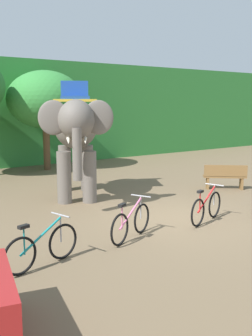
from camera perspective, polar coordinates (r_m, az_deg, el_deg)
ground_plane at (r=10.85m, az=6.67°, el=-7.09°), size 80.00×80.00×0.00m
foliage_hedge at (r=22.65m, az=-17.25°, el=7.65°), size 36.00×6.00×5.16m
tree_far_right at (r=18.59m, az=-11.50°, el=9.54°), size 3.44×3.44×4.51m
elephant at (r=12.70m, az=-7.21°, el=5.39°), size 3.09×4.12×3.78m
bike_teal at (r=7.74m, az=-11.89°, el=-11.00°), size 1.66×0.62×0.92m
bike_pink at (r=9.05m, az=0.74°, el=-7.80°), size 1.58×0.81×0.92m
bike_red at (r=10.53m, az=11.45°, el=-5.54°), size 1.64×0.69×0.92m
wooden_bench at (r=14.63m, az=13.98°, el=-1.12°), size 1.41×1.28×0.89m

